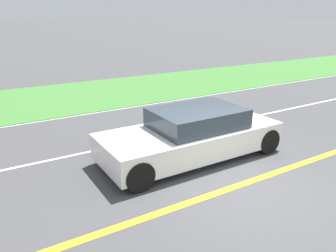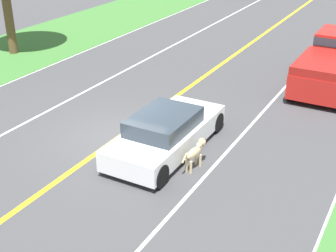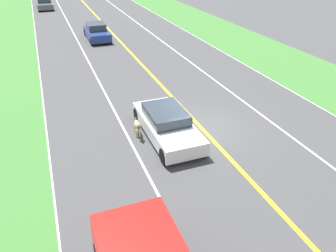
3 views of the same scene
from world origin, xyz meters
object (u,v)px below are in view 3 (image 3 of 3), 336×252
dog (137,125)px  ego_car (167,124)px  car_trailing_near (97,32)px  car_trailing_mid (45,4)px

dog → ego_car: bearing=166.4°
car_trailing_near → car_trailing_mid: (3.63, -17.51, -0.03)m
car_trailing_mid → car_trailing_near: bearing=101.7°
ego_car → car_trailing_mid: 35.62m
ego_car → dog: 1.35m
car_trailing_near → ego_car: bearing=89.8°
ego_car → dog: (1.25, -0.50, -0.08)m
dog → car_trailing_mid: (2.33, -34.94, 0.09)m
car_trailing_near → car_trailing_mid: size_ratio=0.95×
dog → car_trailing_near: size_ratio=0.27×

